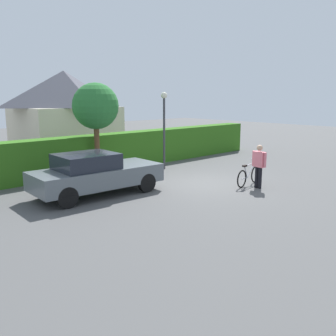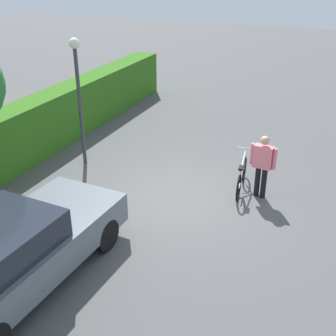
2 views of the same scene
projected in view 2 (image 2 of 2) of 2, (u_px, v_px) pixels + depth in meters
ground_plane at (177, 198)px, 10.46m from camera, size 60.00×60.00×0.00m
hedge_row at (16, 138)px, 11.79m from camera, size 16.58×0.90×1.64m
parked_car_near at (15, 251)px, 7.36m from camera, size 4.46×1.99×1.45m
bicycle at (242, 177)px, 10.67m from camera, size 1.74×0.50×0.94m
person_rider at (263, 162)px, 10.14m from camera, size 0.28×0.64×1.59m
street_lamp at (78, 83)px, 11.27m from camera, size 0.28×0.28×3.47m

